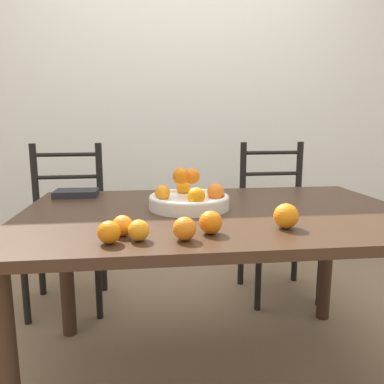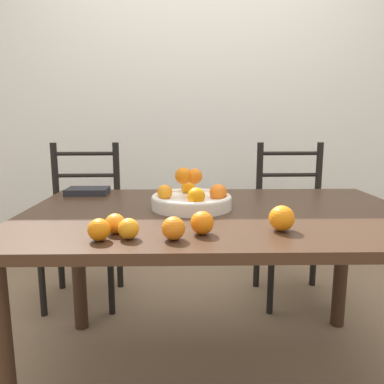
{
  "view_description": "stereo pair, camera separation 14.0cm",
  "coord_description": "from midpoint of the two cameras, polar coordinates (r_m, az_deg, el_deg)",
  "views": [
    {
      "loc": [
        -0.27,
        -1.42,
        1.07
      ],
      "look_at": [
        -0.11,
        -0.05,
        0.81
      ],
      "focal_mm": 35.0,
      "sensor_mm": 36.0,
      "label": 1
    },
    {
      "loc": [
        -0.13,
        -1.43,
        1.07
      ],
      "look_at": [
        -0.11,
        -0.05,
        0.81
      ],
      "focal_mm": 35.0,
      "sensor_mm": 36.0,
      "label": 2
    }
  ],
  "objects": [
    {
      "name": "ground_plane",
      "position": [
        1.79,
        1.06,
        -26.14
      ],
      "size": [
        12.0,
        12.0,
        0.0
      ],
      "primitive_type": "plane",
      "color": "#7F664C"
    },
    {
      "name": "wall_back",
      "position": [
        2.95,
        -3.06,
        14.94
      ],
      "size": [
        8.0,
        0.06,
        2.6
      ],
      "color": "silver",
      "rests_on": "ground_plane"
    },
    {
      "name": "dining_table",
      "position": [
        1.5,
        1.14,
        -6.25
      ],
      "size": [
        1.53,
        0.98,
        0.73
      ],
      "color": "#382316",
      "rests_on": "ground_plane"
    },
    {
      "name": "fruit_bowl",
      "position": [
        1.5,
        -3.07,
        -1.01
      ],
      "size": [
        0.32,
        0.32,
        0.17
      ],
      "color": "silver",
      "rests_on": "dining_table"
    },
    {
      "name": "orange_loose_0",
      "position": [
        1.16,
        -0.61,
        -4.71
      ],
      "size": [
        0.07,
        0.07,
        0.07
      ],
      "color": "orange",
      "rests_on": "dining_table"
    },
    {
      "name": "orange_loose_1",
      "position": [
        1.24,
        11.05,
        -3.65
      ],
      "size": [
        0.08,
        0.08,
        0.08
      ],
      "color": "orange",
      "rests_on": "dining_table"
    },
    {
      "name": "orange_loose_2",
      "position": [
        1.17,
        -13.95,
        -5.04
      ],
      "size": [
        0.06,
        0.06,
        0.06
      ],
      "color": "orange",
      "rests_on": "dining_table"
    },
    {
      "name": "orange_loose_3",
      "position": [
        1.11,
        -11.72,
        -5.79
      ],
      "size": [
        0.06,
        0.06,
        0.06
      ],
      "color": "orange",
      "rests_on": "dining_table"
    },
    {
      "name": "orange_loose_4",
      "position": [
        1.1,
        -4.83,
        -5.65
      ],
      "size": [
        0.07,
        0.07,
        0.07
      ],
      "color": "orange",
      "rests_on": "dining_table"
    },
    {
      "name": "orange_loose_5",
      "position": [
        1.11,
        -16.12,
        -5.96
      ],
      "size": [
        0.07,
        0.07,
        0.07
      ],
      "color": "orange",
      "rests_on": "dining_table"
    },
    {
      "name": "chair_left",
      "position": [
        2.33,
        -20.25,
        -5.1
      ],
      "size": [
        0.43,
        0.42,
        0.95
      ],
      "rotation": [
        0.0,
        0.0,
        0.04
      ],
      "color": "black",
      "rests_on": "ground_plane"
    },
    {
      "name": "chair_right",
      "position": [
        2.39,
        11.28,
        -4.32
      ],
      "size": [
        0.43,
        0.41,
        0.95
      ],
      "rotation": [
        0.0,
        0.0,
        0.03
      ],
      "color": "black",
      "rests_on": "ground_plane"
    },
    {
      "name": "book_stack",
      "position": [
        1.86,
        -19.31,
        -0.18
      ],
      "size": [
        0.2,
        0.13,
        0.03
      ],
      "color": "#232328",
      "rests_on": "dining_table"
    }
  ]
}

